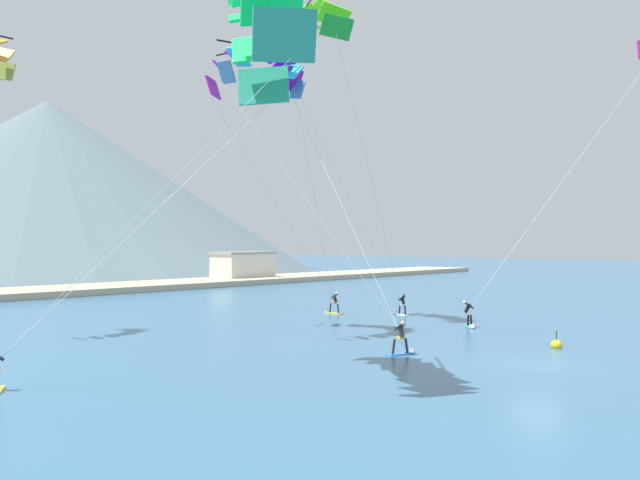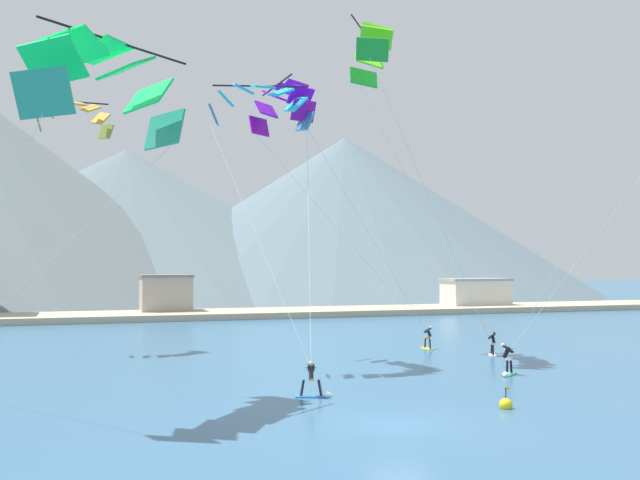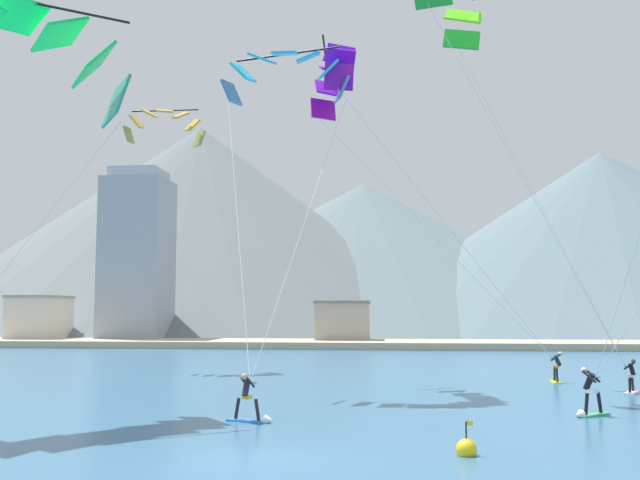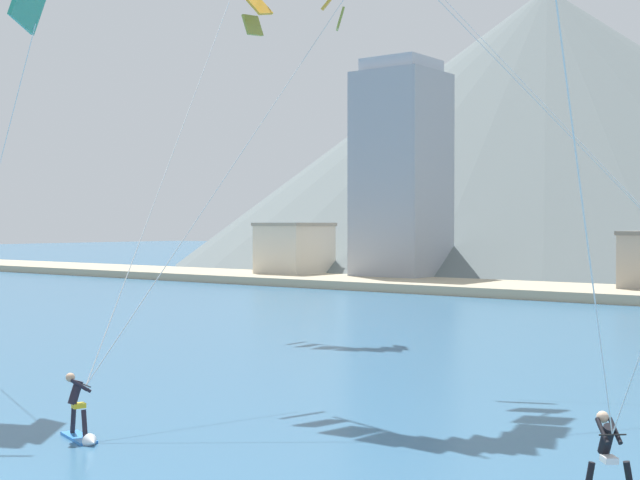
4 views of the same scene
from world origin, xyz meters
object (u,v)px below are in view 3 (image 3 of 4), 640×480
at_px(parafoil_kite_far_right, 285,72).
at_px(parafoil_kite_mid_center, 335,76).
at_px(kitesurfer_mid_center, 556,373).
at_px(parafoil_kite_distant_high_outer, 165,122).
at_px(race_marker_buoy, 466,449).
at_px(kitesurfer_far_left, 588,400).
at_px(kitesurfer_near_lead, 632,383).
at_px(parafoil_kite_near_trail, 18,45).
at_px(kitesurfer_far_right, 252,407).

bearing_deg(parafoil_kite_far_right, parafoil_kite_mid_center, 54.78).
distance_m(kitesurfer_mid_center, parafoil_kite_mid_center, 19.63).
height_order(parafoil_kite_distant_high_outer, race_marker_buoy, parafoil_kite_distant_high_outer).
relative_size(kitesurfer_far_left, parafoil_kite_far_right, 0.12).
bearing_deg(parafoil_kite_distant_high_outer, kitesurfer_near_lead, -22.88).
bearing_deg(kitesurfer_mid_center, parafoil_kite_mid_center, -165.22).
distance_m(kitesurfer_far_left, parafoil_kite_distant_high_outer, 33.46).
bearing_deg(parafoil_kite_distant_high_outer, parafoil_kite_near_trail, -86.29).
distance_m(parafoil_kite_near_trail, parafoil_kite_distant_high_outer, 21.41).
distance_m(kitesurfer_far_right, parafoil_kite_near_trail, 16.28).
bearing_deg(kitesurfer_far_right, kitesurfer_far_left, 12.86).
relative_size(kitesurfer_far_left, kitesurfer_far_right, 1.01).
bearing_deg(parafoil_kite_mid_center, kitesurfer_far_right, -98.66).
bearing_deg(parafoil_kite_distant_high_outer, parafoil_kite_far_right, -50.82).
relative_size(kitesurfer_mid_center, kitesurfer_far_left, 0.98).
height_order(kitesurfer_far_left, parafoil_kite_distant_high_outer, parafoil_kite_distant_high_outer).
relative_size(kitesurfer_near_lead, parafoil_kite_distant_high_outer, 0.33).
relative_size(parafoil_kite_near_trail, race_marker_buoy, 13.91).
xyz_separation_m(kitesurfer_mid_center, parafoil_kite_distant_high_outer, (-23.98, 6.56, 16.06)).
xyz_separation_m(kitesurfer_far_right, parafoil_kite_mid_center, (1.83, 12.04, 15.62)).
height_order(kitesurfer_mid_center, parafoil_kite_near_trail, parafoil_kite_near_trail).
bearing_deg(kitesurfer_mid_center, race_marker_buoy, -108.18).
relative_size(parafoil_kite_near_trail, parafoil_kite_far_right, 0.93).
bearing_deg(race_marker_buoy, parafoil_kite_far_right, 117.12).
xyz_separation_m(kitesurfer_mid_center, parafoil_kite_far_right, (-13.66, -6.11, 14.91)).
xyz_separation_m(parafoil_kite_near_trail, parafoil_kite_far_right, (8.95, 8.53, 1.54)).
height_order(kitesurfer_far_right, parafoil_kite_distant_high_outer, parafoil_kite_distant_high_outer).
bearing_deg(kitesurfer_near_lead, parafoil_kite_far_right, -174.68).
height_order(parafoil_kite_near_trail, parafoil_kite_distant_high_outer, parafoil_kite_distant_high_outer).
bearing_deg(parafoil_kite_near_trail, kitesurfer_far_left, 6.15).
distance_m(kitesurfer_far_left, parafoil_kite_far_right, 20.19).
relative_size(kitesurfer_far_right, parafoil_kite_near_trail, 0.13).
height_order(kitesurfer_near_lead, kitesurfer_mid_center, kitesurfer_mid_center).
relative_size(parafoil_kite_mid_center, race_marker_buoy, 15.69).
distance_m(kitesurfer_near_lead, kitesurfer_mid_center, 5.22).
height_order(kitesurfer_far_left, race_marker_buoy, kitesurfer_far_left).
distance_m(kitesurfer_mid_center, race_marker_buoy, 21.02).
relative_size(kitesurfer_mid_center, parafoil_kite_far_right, 0.12).
height_order(parafoil_kite_far_right, parafoil_kite_distant_high_outer, parafoil_kite_distant_high_outer).
bearing_deg(parafoil_kite_mid_center, kitesurfer_near_lead, -6.44).
xyz_separation_m(kitesurfer_near_lead, race_marker_buoy, (-9.02, -15.36, -0.28)).
height_order(kitesurfer_far_right, parafoil_kite_mid_center, parafoil_kite_mid_center).
relative_size(parafoil_kite_far_right, race_marker_buoy, 14.91).
distance_m(kitesurfer_near_lead, kitesurfer_far_left, 8.71).
height_order(kitesurfer_far_right, race_marker_buoy, kitesurfer_far_right).
distance_m(parafoil_kite_mid_center, race_marker_buoy, 23.80).
height_order(kitesurfer_near_lead, kitesurfer_far_right, kitesurfer_far_right).
relative_size(kitesurfer_mid_center, parafoil_kite_distant_high_outer, 0.34).
bearing_deg(kitesurfer_far_left, parafoil_kite_near_trail, -173.85).
height_order(kitesurfer_mid_center, kitesurfer_far_right, kitesurfer_far_right).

